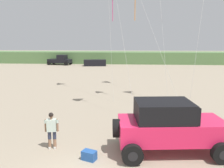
{
  "coord_description": "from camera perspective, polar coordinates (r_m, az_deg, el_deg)",
  "views": [
    {
      "loc": [
        1.54,
        -7.18,
        4.73
      ],
      "look_at": [
        0.73,
        3.45,
        2.77
      ],
      "focal_mm": 37.86,
      "sensor_mm": 36.0,
      "label": 1
    }
  ],
  "objects": [
    {
      "name": "dune_ridge",
      "position": [
        51.66,
        0.52,
        6.46
      ],
      "size": [
        90.0,
        6.76,
        2.4
      ],
      "primitive_type": "cube",
      "color": "#567A47",
      "rests_on": "ground_plane"
    },
    {
      "name": "jeep",
      "position": [
        10.41,
        13.7,
        -9.72
      ],
      "size": [
        4.96,
        2.81,
        2.26
      ],
      "color": "#EA2151",
      "rests_on": "ground_plane"
    },
    {
      "name": "person_watching",
      "position": [
        10.87,
        -14.37,
        -10.37
      ],
      "size": [
        0.62,
        0.36,
        1.67
      ],
      "color": "#8C664C",
      "rests_on": "ground_plane"
    },
    {
      "name": "cooler_box",
      "position": [
        9.96,
        -5.53,
        -16.77
      ],
      "size": [
        0.65,
        0.54,
        0.38
      ],
      "primitive_type": "cube",
      "rotation": [
        0.0,
        0.0,
        -0.38
      ],
      "color": "#23519E",
      "rests_on": "ground_plane"
    },
    {
      "name": "distant_pickup",
      "position": [
        48.52,
        -12.38,
        5.66
      ],
      "size": [
        4.86,
        3.11,
        1.98
      ],
      "color": "black",
      "rests_on": "ground_plane"
    },
    {
      "name": "distant_sedan",
      "position": [
        45.39,
        -4.14,
        5.14
      ],
      "size": [
        4.38,
        2.22,
        1.2
      ],
      "primitive_type": "cube",
      "rotation": [
        0.0,
        0.0,
        0.13
      ],
      "color": "black",
      "rests_on": "ground_plane"
    }
  ]
}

